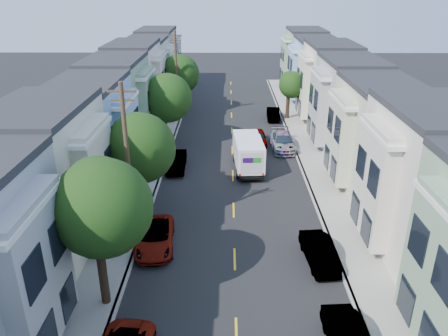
% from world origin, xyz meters
% --- Properties ---
extents(ground, '(160.00, 160.00, 0.00)m').
position_xyz_m(ground, '(0.00, 0.00, 0.00)').
color(ground, black).
rests_on(ground, ground).
extents(road_slab, '(12.00, 70.00, 0.02)m').
position_xyz_m(road_slab, '(0.00, 15.00, 0.01)').
color(road_slab, black).
rests_on(road_slab, ground).
extents(curb_left, '(0.30, 70.00, 0.15)m').
position_xyz_m(curb_left, '(-6.05, 15.00, 0.07)').
color(curb_left, gray).
rests_on(curb_left, ground).
extents(curb_right, '(0.30, 70.00, 0.15)m').
position_xyz_m(curb_right, '(6.05, 15.00, 0.07)').
color(curb_right, gray).
rests_on(curb_right, ground).
extents(sidewalk_left, '(2.60, 70.00, 0.15)m').
position_xyz_m(sidewalk_left, '(-7.35, 15.00, 0.07)').
color(sidewalk_left, gray).
rests_on(sidewalk_left, ground).
extents(sidewalk_right, '(2.60, 70.00, 0.15)m').
position_xyz_m(sidewalk_right, '(7.35, 15.00, 0.07)').
color(sidewalk_right, gray).
rests_on(sidewalk_right, ground).
extents(centerline, '(0.12, 70.00, 0.01)m').
position_xyz_m(centerline, '(0.00, 15.00, 0.00)').
color(centerline, gold).
rests_on(centerline, ground).
extents(townhouse_row_left, '(5.00, 70.00, 8.50)m').
position_xyz_m(townhouse_row_left, '(-11.15, 15.00, 0.00)').
color(townhouse_row_left, beige).
rests_on(townhouse_row_left, ground).
extents(townhouse_row_right, '(5.00, 70.00, 8.50)m').
position_xyz_m(townhouse_row_right, '(11.15, 15.00, 0.00)').
color(townhouse_row_right, beige).
rests_on(townhouse_row_right, ground).
extents(tree_b, '(4.70, 4.70, 7.91)m').
position_xyz_m(tree_b, '(-6.30, -3.92, 5.54)').
color(tree_b, black).
rests_on(tree_b, ground).
extents(tree_c, '(4.70, 4.70, 7.40)m').
position_xyz_m(tree_c, '(-6.30, 5.19, 5.03)').
color(tree_c, black).
rests_on(tree_c, ground).
extents(tree_d, '(4.70, 4.70, 7.21)m').
position_xyz_m(tree_d, '(-6.30, 19.22, 4.84)').
color(tree_d, black).
rests_on(tree_d, ground).
extents(tree_e, '(4.70, 4.70, 7.21)m').
position_xyz_m(tree_e, '(-6.30, 30.64, 4.84)').
color(tree_e, black).
rests_on(tree_e, ground).
extents(tree_far_r, '(3.10, 3.10, 5.63)m').
position_xyz_m(tree_far_r, '(6.89, 28.52, 4.03)').
color(tree_far_r, black).
rests_on(tree_far_r, ground).
extents(utility_pole_near, '(1.60, 0.26, 10.00)m').
position_xyz_m(utility_pole_near, '(-6.30, 2.00, 5.15)').
color(utility_pole_near, '#42301E').
rests_on(utility_pole_near, ground).
extents(utility_pole_far, '(1.60, 0.26, 10.00)m').
position_xyz_m(utility_pole_far, '(-6.30, 28.00, 5.15)').
color(utility_pole_far, '#42301E').
rests_on(utility_pole_far, ground).
extents(fedex_truck, '(2.28, 5.91, 2.83)m').
position_xyz_m(fedex_truck, '(1.31, 13.48, 1.58)').
color(fedex_truck, white).
rests_on(fedex_truck, ground).
extents(lead_sedan, '(1.64, 4.24, 1.37)m').
position_xyz_m(lead_sedan, '(2.59, 19.74, 0.69)').
color(lead_sedan, black).
rests_on(lead_sedan, ground).
extents(parked_left_c, '(2.69, 5.07, 1.36)m').
position_xyz_m(parked_left_c, '(-4.90, 1.27, 0.68)').
color(parked_left_c, '#A9ACB3').
rests_on(parked_left_c, ground).
extents(parked_left_d, '(1.66, 4.39, 1.45)m').
position_xyz_m(parked_left_d, '(-4.90, 13.37, 0.72)').
color(parked_left_d, '#3C120C').
rests_on(parked_left_d, ground).
extents(parked_right_b, '(1.83, 4.21, 1.37)m').
position_xyz_m(parked_right_b, '(4.90, -0.25, 0.68)').
color(parked_right_b, white).
rests_on(parked_right_b, ground).
extents(parked_right_c, '(2.20, 5.10, 1.52)m').
position_xyz_m(parked_right_c, '(4.90, 18.42, 0.76)').
color(parked_right_c, black).
rests_on(parked_right_c, ground).
extents(parked_right_d, '(1.54, 4.00, 1.32)m').
position_xyz_m(parked_right_d, '(4.90, 28.19, 0.66)').
color(parked_right_d, black).
rests_on(parked_right_d, ground).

